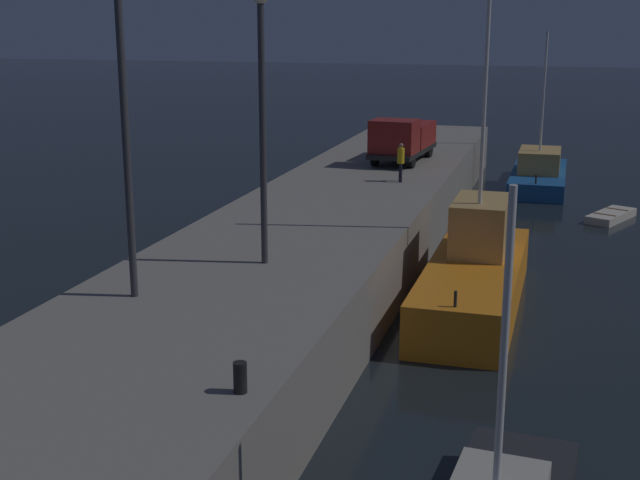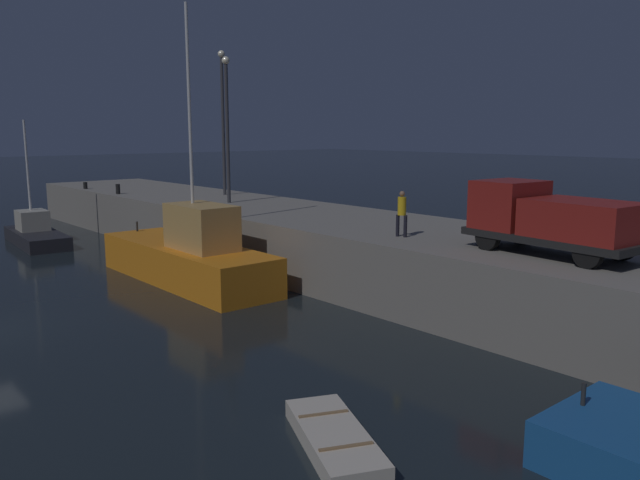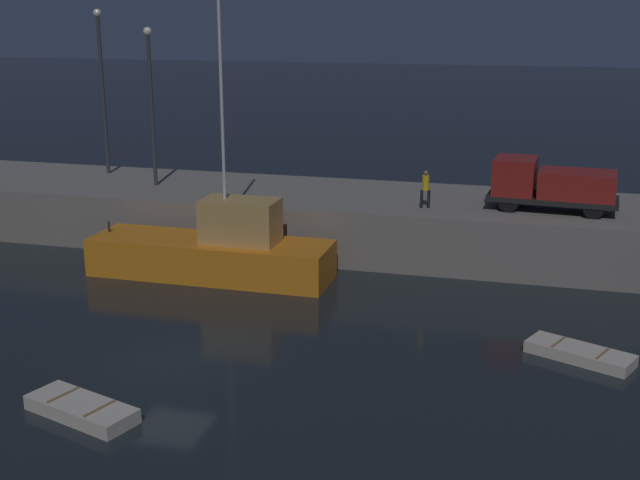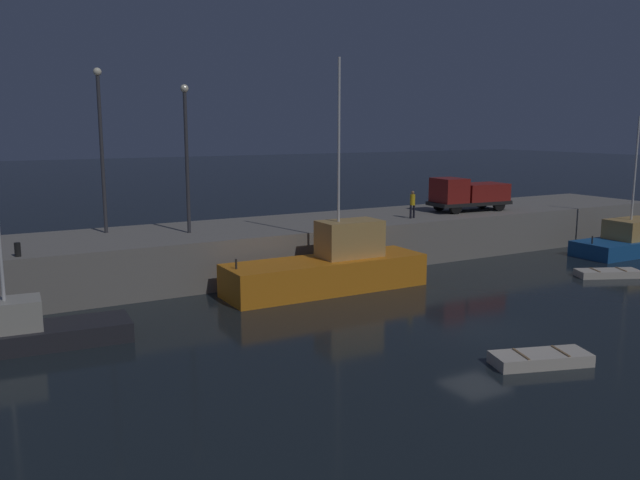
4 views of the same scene
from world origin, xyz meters
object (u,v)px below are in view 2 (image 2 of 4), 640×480
Objects in this scene: dockworker at (402,211)px; fishing_boat_blue at (189,256)px; bollard_west at (118,189)px; fishing_boat_white at (36,233)px; lamp_post_east at (227,119)px; bollard_central at (85,186)px; utility_truck at (550,218)px; dinghy_orange_near at (334,439)px; lamp_post_west at (223,113)px.

fishing_boat_blue is at bearing -153.26° from dockworker.
fishing_boat_white is at bearing -91.48° from bollard_west.
lamp_post_east is at bearing 16.64° from bollard_west.
dockworker is 28.64m from bollard_central.
dinghy_orange_near is at bearing -83.47° from utility_truck.
utility_truck is at bearing 14.37° from fishing_boat_white.
lamp_post_west is 4.68m from lamp_post_east.
fishing_boat_blue is 6.79× the size of dockworker.
dinghy_orange_near is 0.42× the size of lamp_post_west.
fishing_boat_blue is 1.62× the size of fishing_boat_white.
fishing_boat_blue reaches higher than fishing_boat_white.
fishing_boat_white is at bearing -172.00° from fishing_boat_blue.
fishing_boat_white is 13.57m from lamp_post_west.
fishing_boat_blue reaches higher than bollard_west.
dinghy_orange_near is (30.47, -3.18, -0.45)m from fishing_boat_white.
lamp_post_east is 12.56× the size of bollard_west.
bollard_west is (-4.99, -5.00, -4.86)m from lamp_post_west.
fishing_boat_white reaches higher than bollard_west.
fishing_boat_blue is at bearing -159.40° from utility_truck.
lamp_post_east is at bearing 174.26° from dockworker.
utility_truck is 5.69m from dockworker.
dinghy_orange_near is at bearing -18.68° from fishing_boat_blue.
bollard_central is at bearing 171.51° from fishing_boat_blue.
fishing_boat_white is at bearing -164.61° from dockworker.
fishing_boat_blue is 15.04m from fishing_boat_white.
bollard_central is at bearing -168.37° from lamp_post_east.
bollard_central is (-35.42, 8.23, 2.75)m from dinghy_orange_near.
dinghy_orange_near is 7.99× the size of bollard_central.
lamp_post_west is 1.11× the size of lamp_post_east.
bollard_west reaches higher than bollard_central.
lamp_post_west reaches higher than bollard_west.
lamp_post_east is 10.41m from bollard_west.
lamp_post_west is at bearing 152.07° from dinghy_orange_near.
fishing_boat_white is 5.78m from bollard_west.
lamp_post_west is 5.06× the size of dockworker.
lamp_post_west is (5.12, 10.26, 7.25)m from fishing_boat_white.
lamp_post_west is at bearing 168.55° from dockworker.
utility_truck is 12.50× the size of bollard_central.
bollard_central is at bearing -177.09° from dockworker.
fishing_boat_white is 30.63m from dinghy_orange_near.
bollard_west is at bearing 88.52° from fishing_boat_white.
bollard_west is (-9.04, -2.70, -4.41)m from lamp_post_east.
lamp_post_west is at bearing 27.32° from bollard_central.
dockworker is at bearing 15.39° from fishing_boat_white.
lamp_post_east is 4.57× the size of dockworker.
bollard_west is 1.36× the size of bollard_central.
utility_truck is (-1.22, 10.67, 3.74)m from dinghy_orange_near.
bollard_west is (-14.75, 3.17, 1.85)m from fishing_boat_blue.
bollard_central reaches higher than dinghy_orange_near.
bollard_west is 5.09m from bollard_central.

